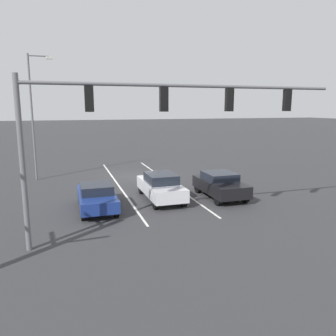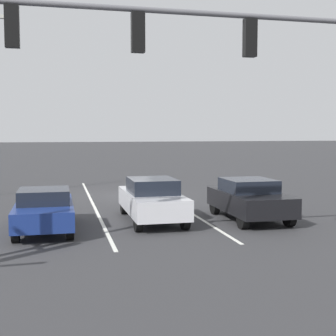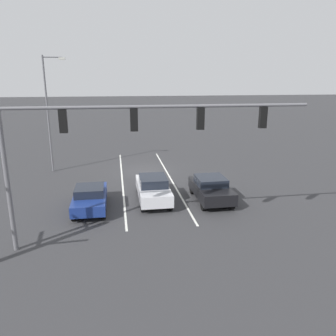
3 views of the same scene
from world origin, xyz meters
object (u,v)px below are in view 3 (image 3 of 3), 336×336
at_px(car_navy_rightlane_front, 90,197).
at_px(car_silver_midlane_front, 153,188).
at_px(car_black_leftlane_front, 211,188).
at_px(traffic_signal_gantry, 120,133).
at_px(street_lamp_right_shoulder, 49,108).

bearing_deg(car_navy_rightlane_front, car_silver_midlane_front, -168.53).
xyz_separation_m(car_navy_rightlane_front, car_silver_midlane_front, (-3.72, -0.76, 0.09)).
bearing_deg(car_black_leftlane_front, traffic_signal_gantry, 39.22).
relative_size(car_navy_rightlane_front, traffic_signal_gantry, 0.32).
bearing_deg(street_lamp_right_shoulder, car_black_leftlane_front, 141.37).
height_order(car_black_leftlane_front, street_lamp_right_shoulder, street_lamp_right_shoulder).
height_order(car_navy_rightlane_front, traffic_signal_gantry, traffic_signal_gantry).
xyz_separation_m(car_black_leftlane_front, street_lamp_right_shoulder, (10.63, -8.49, 4.30)).
bearing_deg(car_black_leftlane_front, car_silver_midlane_front, -9.35).
bearing_deg(car_silver_midlane_front, car_black_leftlane_front, 170.65).
relative_size(car_silver_midlane_front, traffic_signal_gantry, 0.34).
bearing_deg(traffic_signal_gantry, car_black_leftlane_front, -140.78).
distance_m(car_navy_rightlane_front, traffic_signal_gantry, 6.35).
bearing_deg(traffic_signal_gantry, car_silver_midlane_front, -111.12).
bearing_deg(car_black_leftlane_front, car_navy_rightlane_front, 1.42).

